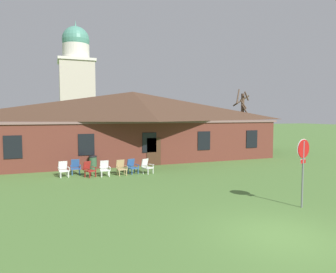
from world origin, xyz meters
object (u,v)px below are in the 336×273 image
(lawn_chair_under_eave, at_px, (147,166))
(lawn_chair_middle, at_px, (105,168))
(lawn_chair_by_porch, at_px, (63,169))
(lawn_chair_near_door, at_px, (75,167))
(lawn_chair_left_end, at_px, (89,169))
(stop_sign, at_px, (303,159))
(trash_bin, at_px, (93,163))
(lawn_chair_far_side, at_px, (132,166))
(lawn_chair_right_end, at_px, (121,167))

(lawn_chair_under_eave, bearing_deg, lawn_chair_middle, 177.14)
(lawn_chair_by_porch, height_order, lawn_chair_middle, same)
(lawn_chair_near_door, distance_m, lawn_chair_left_end, 1.35)
(stop_sign, relative_size, trash_bin, 2.91)
(lawn_chair_far_side, bearing_deg, lawn_chair_middle, -175.59)
(stop_sign, height_order, lawn_chair_under_eave, stop_sign)
(lawn_chair_by_porch, xyz_separation_m, lawn_chair_far_side, (4.22, -0.50, 0.00))
(lawn_chair_far_side, bearing_deg, lawn_chair_under_eave, -16.78)
(lawn_chair_near_door, xyz_separation_m, trash_bin, (1.24, 1.21, -0.00))
(lawn_chair_right_end, relative_size, trash_bin, 0.98)
(lawn_chair_by_porch, relative_size, lawn_chair_left_end, 1.00)
(stop_sign, bearing_deg, trash_bin, 121.04)
(stop_sign, height_order, lawn_chair_middle, stop_sign)
(lawn_chair_far_side, bearing_deg, trash_bin, 134.27)
(lawn_chair_by_porch, height_order, trash_bin, trash_bin)
(lawn_chair_right_end, distance_m, lawn_chair_under_eave, 1.67)
(lawn_chair_left_end, height_order, lawn_chair_middle, same)
(lawn_chair_near_door, relative_size, trash_bin, 0.98)
(lawn_chair_middle, height_order, lawn_chair_far_side, same)
(lawn_chair_by_porch, distance_m, lawn_chair_under_eave, 5.19)
(lawn_chair_middle, relative_size, lawn_chair_far_side, 1.00)
(lawn_chair_under_eave, bearing_deg, lawn_chair_near_door, 162.82)
(lawn_chair_middle, distance_m, lawn_chair_under_eave, 2.70)
(lawn_chair_near_door, distance_m, lawn_chair_under_eave, 4.58)
(lawn_chair_near_door, bearing_deg, lawn_chair_under_eave, -17.18)
(lawn_chair_left_end, relative_size, lawn_chair_middle, 1.00)
(lawn_chair_by_porch, height_order, lawn_chair_under_eave, same)
(lawn_chair_left_end, height_order, lawn_chair_far_side, same)
(lawn_chair_by_porch, xyz_separation_m, lawn_chair_middle, (2.43, -0.64, 0.00))
(lawn_chair_by_porch, bearing_deg, trash_bin, 42.12)
(stop_sign, distance_m, lawn_chair_left_end, 12.20)
(lawn_chair_near_door, distance_m, trash_bin, 1.73)
(lawn_chair_far_side, bearing_deg, lawn_chair_by_porch, 173.27)
(stop_sign, height_order, lawn_chair_far_side, stop_sign)
(lawn_chair_by_porch, relative_size, lawn_chair_near_door, 1.00)
(lawn_chair_left_end, xyz_separation_m, lawn_chair_under_eave, (3.66, -0.21, 0.00))
(lawn_chair_right_end, xyz_separation_m, lawn_chair_far_side, (0.76, 0.16, 0.00))
(stop_sign, xyz_separation_m, trash_bin, (-7.09, 11.78, -1.53))
(lawn_chair_right_end, bearing_deg, stop_sign, -58.95)
(lawn_chair_under_eave, bearing_deg, trash_bin, 140.75)
(lawn_chair_left_end, distance_m, trash_bin, 2.41)
(lawn_chair_right_end, bearing_deg, lawn_chair_far_side, 12.19)
(lawn_chair_left_end, distance_m, lawn_chair_middle, 0.96)
(lawn_chair_left_end, relative_size, lawn_chair_right_end, 1.00)
(lawn_chair_left_end, distance_m, lawn_chair_under_eave, 3.66)
(lawn_chair_middle, height_order, lawn_chair_right_end, same)
(lawn_chair_right_end, bearing_deg, lawn_chair_middle, 178.58)
(lawn_chair_near_door, distance_m, lawn_chair_middle, 2.08)
(lawn_chair_near_door, distance_m, lawn_chair_far_side, 3.64)
(lawn_chair_middle, bearing_deg, lawn_chair_near_door, 144.04)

